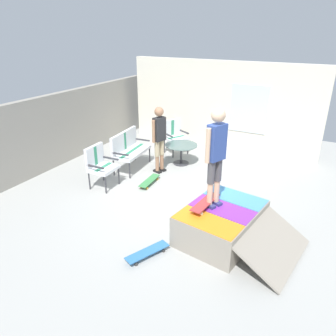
# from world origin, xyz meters

# --- Properties ---
(ground_plane) EXTENTS (12.00, 12.00, 0.10)m
(ground_plane) POSITION_xyz_m (0.00, 0.00, -0.05)
(ground_plane) COLOR #A8A8A3
(back_wall_cinderblock) EXTENTS (9.00, 0.20, 1.96)m
(back_wall_cinderblock) POSITION_xyz_m (0.00, 4.00, 0.98)
(back_wall_cinderblock) COLOR gray
(back_wall_cinderblock) RESTS_ON ground_plane
(house_facade) EXTENTS (0.23, 6.00, 2.68)m
(house_facade) POSITION_xyz_m (3.80, 0.49, 1.34)
(house_facade) COLOR silver
(house_facade) RESTS_ON ground_plane
(skate_ramp) EXTENTS (1.85, 2.18, 0.61)m
(skate_ramp) POSITION_xyz_m (-0.86, -1.25, 0.30)
(skate_ramp) COLOR gray
(skate_ramp) RESTS_ON ground_plane
(patio_bench) EXTENTS (1.29, 0.66, 1.02)m
(patio_bench) POSITION_xyz_m (0.98, 2.08, 0.62)
(patio_bench) COLOR #38383D
(patio_bench) RESTS_ON ground_plane
(patio_chair_near_house) EXTENTS (0.81, 0.78, 1.02)m
(patio_chair_near_house) POSITION_xyz_m (2.64, 1.54, 0.61)
(patio_chair_near_house) COLOR #38383D
(patio_chair_near_house) RESTS_ON ground_plane
(patio_chair_by_wall) EXTENTS (0.64, 0.57, 1.02)m
(patio_chair_by_wall) POSITION_xyz_m (-0.25, 2.07, 0.61)
(patio_chair_by_wall) COLOR #38383D
(patio_chair_by_wall) RESTS_ON ground_plane
(patio_table) EXTENTS (0.90, 0.90, 0.57)m
(patio_table) POSITION_xyz_m (1.92, 0.94, 0.40)
(patio_table) COLOR #38383D
(patio_table) RESTS_ON ground_plane
(person_watching) EXTENTS (0.46, 0.31, 1.75)m
(person_watching) POSITION_xyz_m (1.17, 1.22, 1.03)
(person_watching) COLOR black
(person_watching) RESTS_ON ground_plane
(person_skater) EXTENTS (0.45, 0.33, 1.78)m
(person_skater) POSITION_xyz_m (-0.83, -1.02, 1.66)
(person_skater) COLOR navy
(person_skater) RESTS_ON skate_ramp
(skateboard_by_bench) EXTENTS (0.81, 0.25, 0.10)m
(skateboard_by_bench) POSITION_xyz_m (0.39, 1.07, 0.08)
(skateboard_by_bench) COLOR #3F8C4C
(skateboard_by_bench) RESTS_ON ground_plane
(skateboard_spare) EXTENTS (0.81, 0.51, 0.10)m
(skateboard_spare) POSITION_xyz_m (-1.97, -0.32, 0.08)
(skateboard_spare) COLOR #3372B2
(skateboard_spare) RESTS_ON ground_plane
(skateboard_on_ramp) EXTENTS (0.82, 0.28, 0.10)m
(skateboard_on_ramp) POSITION_xyz_m (-0.96, -0.93, 0.69)
(skateboard_on_ramp) COLOR #B23838
(skateboard_on_ramp) RESTS_ON skate_ramp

